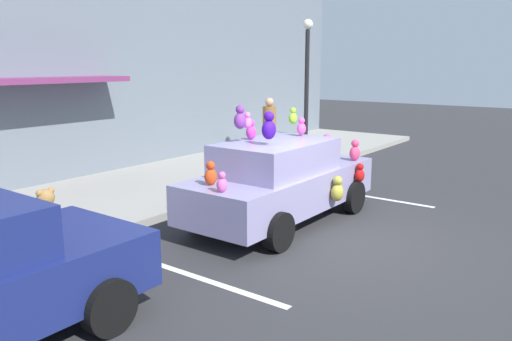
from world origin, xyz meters
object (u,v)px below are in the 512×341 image
(plush_covered_car, at_px, (281,180))
(teddy_bear_on_sidewalk, at_px, (47,213))
(pedestrian_near_shopfront, at_px, (269,131))
(street_lamp_post, at_px, (307,77))

(plush_covered_car, relative_size, teddy_bear_on_sidewalk, 5.55)
(teddy_bear_on_sidewalk, xyz_separation_m, pedestrian_near_shopfront, (7.70, 0.96, 0.47))
(street_lamp_post, bearing_deg, plush_covered_car, -153.83)
(plush_covered_car, height_order, pedestrian_near_shopfront, plush_covered_car)
(plush_covered_car, relative_size, pedestrian_near_shopfront, 2.38)
(plush_covered_car, distance_m, street_lamp_post, 5.47)
(teddy_bear_on_sidewalk, relative_size, pedestrian_near_shopfront, 0.43)
(plush_covered_car, relative_size, street_lamp_post, 1.08)
(street_lamp_post, height_order, pedestrian_near_shopfront, street_lamp_post)
(teddy_bear_on_sidewalk, bearing_deg, plush_covered_car, -37.55)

